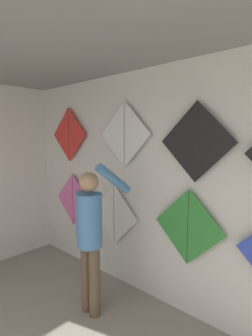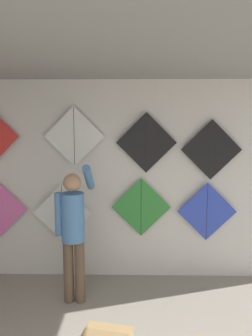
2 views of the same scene
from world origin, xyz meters
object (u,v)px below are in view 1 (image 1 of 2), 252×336
(kite_1, at_px, (114,214))
(kite_5, at_px, (124,134))
(kite_2, at_px, (188,227))
(shopkeeper, at_px, (90,230))
(kite_4, at_px, (69,135))
(kite_0, at_px, (73,200))
(kite_6, at_px, (196,142))

(kite_1, bearing_deg, kite_5, 0.00)
(kite_2, bearing_deg, shopkeeper, -142.50)
(shopkeeper, relative_size, kite_5, 2.08)
(shopkeeper, distance_m, kite_4, 1.76)
(kite_5, bearing_deg, kite_2, 0.00)
(kite_0, xyz_separation_m, kite_5, (1.11, 0.00, 1.03))
(shopkeeper, xyz_separation_m, kite_5, (-0.08, 0.65, 1.06))
(shopkeeper, xyz_separation_m, kite_4, (-1.26, 0.65, 1.05))
(kite_5, xyz_separation_m, kite_6, (0.99, 0.00, -0.08))
(kite_0, height_order, kite_6, kite_6)
(kite_1, bearing_deg, kite_6, 0.00)
(kite_0, distance_m, kite_2, 2.03)
(kite_0, xyz_separation_m, kite_4, (-0.07, 0.00, 1.03))
(shopkeeper, height_order, kite_1, shopkeeper)
(kite_2, relative_size, kite_5, 1.00)
(kite_0, distance_m, kite_5, 1.51)
(kite_4, bearing_deg, kite_0, 0.00)
(shopkeeper, height_order, kite_5, kite_5)
(kite_4, bearing_deg, kite_1, 0.00)
(kite_2, bearing_deg, kite_6, 0.00)
(kite_1, distance_m, kite_5, 1.10)
(shopkeeper, distance_m, kite_0, 1.35)
(kite_2, distance_m, kite_4, 2.32)
(shopkeeper, distance_m, kite_1, 0.70)
(kite_0, bearing_deg, shopkeeper, -28.49)
(kite_1, distance_m, kite_6, 1.54)
(kite_4, relative_size, kite_5, 1.00)
(kite_4, bearing_deg, kite_2, 0.00)
(kite_4, bearing_deg, kite_6, 0.00)
(kite_2, distance_m, kite_5, 1.35)
(shopkeeper, relative_size, kite_6, 2.08)
(kite_0, xyz_separation_m, kite_6, (2.10, 0.00, 0.95))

